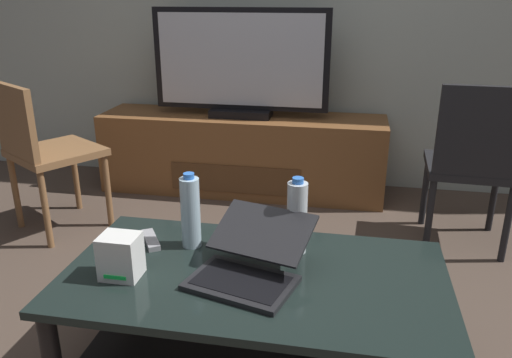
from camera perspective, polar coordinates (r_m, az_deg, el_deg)
coffee_table at (r=1.82m, az=-0.17°, el=-14.03°), size 1.29×0.70×0.44m
media_cabinet at (r=3.55m, az=-1.56°, el=2.86°), size 1.93×0.47×0.53m
television at (r=3.40m, az=-1.73°, el=12.52°), size 1.16×0.20×0.70m
dining_chair at (r=2.87m, az=23.06°, el=1.99°), size 0.46×0.46×0.91m
side_chair at (r=3.09m, az=-22.74°, el=3.24°), size 0.61×0.61×0.87m
laptop at (r=1.71m, az=-0.67°, el=-9.17°), size 0.42×0.45×0.17m
router_box at (r=1.75m, az=-14.86°, el=-8.33°), size 0.13×0.11×0.15m
water_bottle_near at (r=1.88m, az=-7.32°, el=-3.67°), size 0.07×0.07×0.29m
water_bottle_far at (r=1.83m, az=4.58°, el=-4.26°), size 0.07×0.07×0.29m
cell_phone at (r=1.95m, az=1.69°, el=-6.86°), size 0.07×0.14×0.01m
tv_remote at (r=1.98m, az=-11.66°, el=-6.67°), size 0.12×0.16×0.02m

